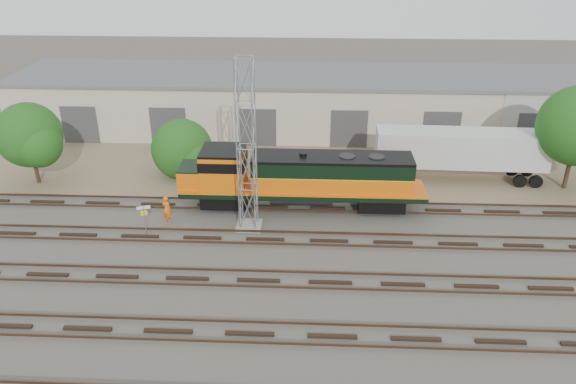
{
  "coord_description": "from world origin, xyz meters",
  "views": [
    {
      "loc": [
        -1.12,
        -28.88,
        18.09
      ],
      "look_at": [
        -2.69,
        4.0,
        2.2
      ],
      "focal_mm": 35.0,
      "sensor_mm": 36.0,
      "label": 1
    }
  ],
  "objects_px": {
    "locomotive": "(298,178)",
    "semi_trailer": "(465,150)",
    "worker": "(167,209)",
    "signal_tower": "(246,150)"
  },
  "relations": [
    {
      "from": "locomotive",
      "to": "signal_tower",
      "type": "bearing_deg",
      "value": -137.76
    },
    {
      "from": "signal_tower",
      "to": "worker",
      "type": "bearing_deg",
      "value": 174.46
    },
    {
      "from": "locomotive",
      "to": "semi_trailer",
      "type": "xyz_separation_m",
      "value": [
        12.48,
        5.46,
        0.15
      ]
    },
    {
      "from": "locomotive",
      "to": "signal_tower",
      "type": "distance_m",
      "value": 5.24
    },
    {
      "from": "signal_tower",
      "to": "semi_trailer",
      "type": "bearing_deg",
      "value": 28.01
    },
    {
      "from": "semi_trailer",
      "to": "worker",
      "type": "bearing_deg",
      "value": -158.02
    },
    {
      "from": "worker",
      "to": "semi_trailer",
      "type": "distance_m",
      "value": 22.58
    },
    {
      "from": "worker",
      "to": "semi_trailer",
      "type": "bearing_deg",
      "value": -135.74
    },
    {
      "from": "worker",
      "to": "signal_tower",
      "type": "bearing_deg",
      "value": -161.46
    },
    {
      "from": "signal_tower",
      "to": "worker",
      "type": "relative_size",
      "value": 6.02
    }
  ]
}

